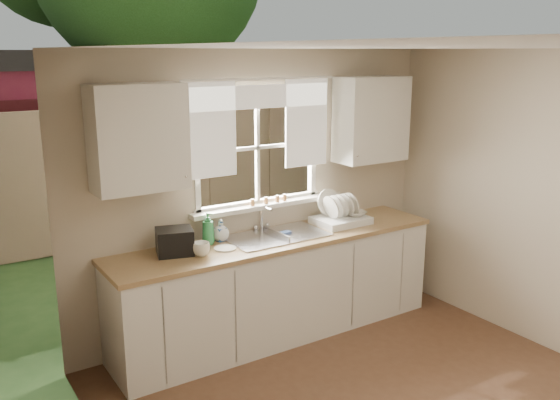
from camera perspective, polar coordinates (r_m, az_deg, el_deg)
room_walls at (r=3.77m, az=14.40°, el=-5.52°), size 3.62×4.02×2.50m
ceiling at (r=3.61m, az=14.87°, el=14.05°), size 3.60×4.00×0.02m
window at (r=5.27m, az=-2.08°, el=3.27°), size 1.38×0.16×1.06m
curtains at (r=5.16m, az=-1.83°, el=8.07°), size 1.50×0.03×0.81m
base_cabinets at (r=5.31m, az=-0.18°, el=-8.49°), size 3.00×0.62×0.87m
countertop at (r=5.15m, az=-0.18°, el=-3.82°), size 3.04×0.65×0.04m
upper_cabinet_left at (r=4.57m, az=-13.49°, el=5.85°), size 0.70×0.33×0.80m
upper_cabinet_right at (r=5.75m, az=8.78°, el=7.69°), size 0.70×0.33×0.80m
wall_outlet at (r=5.83m, az=5.47°, el=0.20°), size 0.08×0.01×0.12m
sill_jars at (r=5.33m, az=-0.93°, el=0.03°), size 0.38×0.04×0.06m
sink at (r=5.19m, az=-0.37°, el=-4.27°), size 0.88×0.52×0.40m
dish_rack at (r=5.56m, az=5.82°, el=-1.55°), size 0.49×0.37×0.31m
bowl at (r=5.60m, az=7.26°, el=-1.29°), size 0.20×0.20×0.05m
soap_bottle_a at (r=4.96m, az=-6.94°, el=-2.73°), size 0.14×0.14×0.27m
soap_bottle_b at (r=5.05m, az=-5.76°, el=-3.00°), size 0.09×0.09×0.17m
soap_bottle_c at (r=5.06m, az=-5.74°, el=-2.91°), size 0.15×0.15×0.18m
saucer at (r=4.87m, az=-5.31°, el=-4.65°), size 0.18×0.18×0.01m
cup at (r=4.71m, az=-7.58°, el=-4.71°), size 0.15×0.15×0.11m
black_appliance at (r=4.78m, az=-10.11°, el=-3.95°), size 0.34×0.31×0.21m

